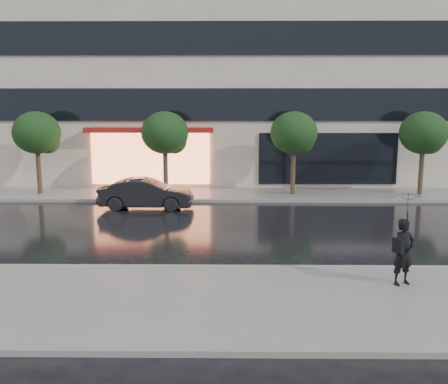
{
  "coord_description": "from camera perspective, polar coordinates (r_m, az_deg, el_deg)",
  "views": [
    {
      "loc": [
        0.01,
        -13.29,
        4.16
      ],
      "look_at": [
        -0.17,
        2.96,
        1.4
      ],
      "focal_mm": 40.0,
      "sensor_mm": 36.0,
      "label": 1
    }
  ],
  "objects": [
    {
      "name": "sidewalk_far",
      "position": [
        23.89,
        0.59,
        -0.24
      ],
      "size": [
        60.0,
        3.5,
        0.12
      ],
      "primitive_type": "cube",
      "color": "slate",
      "rests_on": "ground"
    },
    {
      "name": "tree_mid_east",
      "position": [
        23.55,
        8.12,
        6.53
      ],
      "size": [
        2.2,
        2.2,
        3.99
      ],
      "color": "#33261C",
      "rests_on": "ground"
    },
    {
      "name": "parked_car",
      "position": [
        20.88,
        -8.87,
        -0.19
      ],
      "size": [
        3.88,
        1.42,
        1.27
      ],
      "primitive_type": "imported",
      "rotation": [
        0.0,
        0.0,
        1.55
      ],
      "color": "black",
      "rests_on": "ground"
    },
    {
      "name": "pedestrian_with_umbrella",
      "position": [
        12.09,
        20.13,
        -3.58
      ],
      "size": [
        1.12,
        1.13,
        2.16
      ],
      "rotation": [
        0.0,
        0.0,
        0.43
      ],
      "color": "black",
      "rests_on": "sidewalk_near"
    },
    {
      "name": "tree_far_west",
      "position": [
        25.01,
        -20.47,
        6.2
      ],
      "size": [
        2.2,
        2.2,
        3.99
      ],
      "color": "#33261C",
      "rests_on": "ground"
    },
    {
      "name": "sidewalk_near",
      "position": [
        10.84,
        0.54,
        -12.58
      ],
      "size": [
        60.0,
        4.5,
        0.12
      ],
      "primitive_type": "cube",
      "color": "slate",
      "rests_on": "ground"
    },
    {
      "name": "office_building",
      "position": [
        31.63,
        0.63,
        18.45
      ],
      "size": [
        30.0,
        12.76,
        18.0
      ],
      "color": "beige",
      "rests_on": "ground"
    },
    {
      "name": "tree_mid_west",
      "position": [
        23.53,
        -6.62,
        6.56
      ],
      "size": [
        2.2,
        2.2,
        3.99
      ],
      "color": "#33261C",
      "rests_on": "ground"
    },
    {
      "name": "tree_far_east",
      "position": [
        25.04,
        21.94,
        6.12
      ],
      "size": [
        2.2,
        2.2,
        3.99
      ],
      "color": "#33261C",
      "rests_on": "ground"
    },
    {
      "name": "curb_near",
      "position": [
        12.95,
        0.56,
        -8.77
      ],
      "size": [
        60.0,
        0.25,
        0.14
      ],
      "primitive_type": "cube",
      "color": "gray",
      "rests_on": "ground"
    },
    {
      "name": "ground",
      "position": [
        13.92,
        0.56,
        -7.74
      ],
      "size": [
        120.0,
        120.0,
        0.0
      ],
      "primitive_type": "plane",
      "color": "black",
      "rests_on": "ground"
    },
    {
      "name": "curb_far",
      "position": [
        22.17,
        0.59,
        -0.99
      ],
      "size": [
        60.0,
        0.25,
        0.14
      ],
      "primitive_type": "cube",
      "color": "gray",
      "rests_on": "ground"
    }
  ]
}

